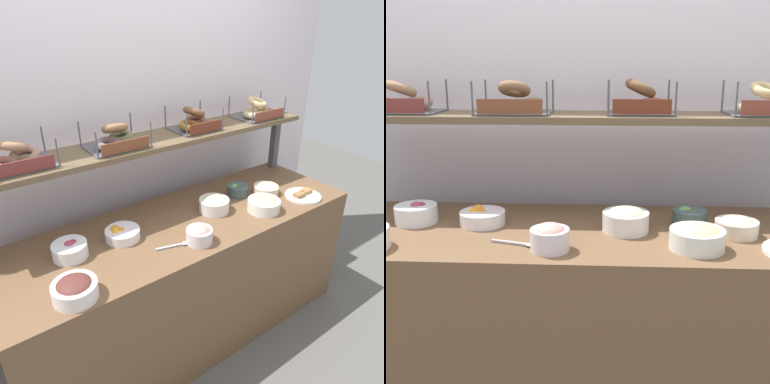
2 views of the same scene
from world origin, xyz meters
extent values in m
cube|color=silver|center=(0.00, 0.55, 1.20)|extent=(3.35, 0.06, 2.40)
cube|color=brown|center=(0.00, 0.00, 0.42)|extent=(2.15, 0.70, 0.85)
cube|color=brown|center=(0.00, 0.27, 1.26)|extent=(2.11, 0.32, 0.03)
cylinder|color=silver|center=(-0.07, -0.22, 0.89)|extent=(0.14, 0.14, 0.08)
ellipsoid|color=pink|center=(-0.07, -0.22, 0.92)|extent=(0.11, 0.11, 0.05)
cylinder|color=#3B5051|center=(0.46, 0.07, 0.88)|extent=(0.14, 0.14, 0.07)
sphere|color=#5C9B59|center=(0.43, 0.08, 0.91)|extent=(0.04, 0.04, 0.04)
sphere|color=#5D965B|center=(0.44, 0.08, 0.91)|extent=(0.04, 0.04, 0.04)
sphere|color=olive|center=(0.45, 0.08, 0.91)|extent=(0.04, 0.04, 0.04)
cylinder|color=silver|center=(0.20, -0.01, 0.89)|extent=(0.18, 0.18, 0.08)
ellipsoid|color=beige|center=(0.20, -0.01, 0.92)|extent=(0.14, 0.14, 0.05)
cylinder|color=white|center=(0.44, -0.18, 0.89)|extent=(0.20, 0.20, 0.07)
ellipsoid|color=#F7DA89|center=(0.44, -0.18, 0.92)|extent=(0.15, 0.15, 0.05)
cylinder|color=beige|center=(0.62, -0.03, 0.88)|extent=(0.16, 0.16, 0.06)
ellipsoid|color=beige|center=(0.62, -0.03, 0.90)|extent=(0.13, 0.13, 0.04)
cylinder|color=white|center=(-0.38, 0.05, 0.88)|extent=(0.18, 0.18, 0.06)
sphere|color=orange|center=(-0.38, 0.05, 0.90)|extent=(0.04, 0.04, 0.04)
sphere|color=orange|center=(-0.41, 0.08, 0.90)|extent=(0.05, 0.05, 0.05)
sphere|color=#F9A226|center=(-0.42, 0.05, 0.90)|extent=(0.04, 0.04, 0.04)
cylinder|color=white|center=(-0.66, 0.05, 0.89)|extent=(0.17, 0.17, 0.07)
sphere|color=#A33A5A|center=(-0.66, 0.05, 0.91)|extent=(0.05, 0.05, 0.05)
sphere|color=#A22F3D|center=(-0.64, 0.06, 0.91)|extent=(0.04, 0.04, 0.04)
sphere|color=#AD384C|center=(-0.66, 0.06, 0.91)|extent=(0.05, 0.05, 0.05)
sphere|color=#953B40|center=(-0.66, 0.05, 0.91)|extent=(0.04, 0.04, 0.04)
cube|color=#B7B7BC|center=(-0.23, -0.17, 0.86)|extent=(0.14, 0.05, 0.01)
ellipsoid|color=#B7B7BC|center=(-0.15, -0.20, 0.86)|extent=(0.04, 0.03, 0.01)
cube|color=#4C4C51|center=(-0.78, 0.28, 1.28)|extent=(0.34, 0.24, 0.01)
cylinder|color=#4C4C51|center=(-0.61, 0.16, 1.35)|extent=(0.01, 0.01, 0.14)
cylinder|color=#4C4C51|center=(-0.61, 0.39, 1.35)|extent=(0.01, 0.01, 0.14)
cube|color=brown|center=(-0.78, 0.16, 1.32)|extent=(0.29, 0.01, 0.06)
torus|color=#AD6D5A|center=(-0.83, 0.25, 1.32)|extent=(0.19, 0.19, 0.06)
torus|color=#926D58|center=(-0.72, 0.32, 1.32)|extent=(0.17, 0.17, 0.06)
torus|color=#9A7151|center=(-0.78, 0.28, 1.38)|extent=(0.20, 0.20, 0.09)
cube|color=#4C4C51|center=(-0.27, 0.26, 1.28)|extent=(0.32, 0.24, 0.01)
cylinder|color=#4C4C51|center=(-0.43, 0.15, 1.35)|extent=(0.01, 0.01, 0.14)
cylinder|color=#4C4C51|center=(-0.12, 0.15, 1.35)|extent=(0.01, 0.01, 0.14)
cylinder|color=#4C4C51|center=(-0.43, 0.38, 1.35)|extent=(0.01, 0.01, 0.14)
cylinder|color=#4C4C51|center=(-0.12, 0.38, 1.35)|extent=(0.01, 0.01, 0.14)
cube|color=brown|center=(-0.27, 0.14, 1.32)|extent=(0.27, 0.01, 0.06)
torus|color=#725A5B|center=(-0.33, 0.23, 1.32)|extent=(0.18, 0.18, 0.06)
torus|color=#6B6846|center=(-0.23, 0.30, 1.32)|extent=(0.18, 0.18, 0.06)
torus|color=olive|center=(-0.27, 0.26, 1.38)|extent=(0.17, 0.17, 0.09)
cube|color=#4C4C51|center=(0.26, 0.28, 1.28)|extent=(0.28, 0.24, 0.01)
cylinder|color=#4C4C51|center=(0.13, 0.17, 1.35)|extent=(0.01, 0.01, 0.14)
cylinder|color=#4C4C51|center=(0.40, 0.17, 1.35)|extent=(0.01, 0.01, 0.14)
cylinder|color=#4C4C51|center=(0.13, 0.40, 1.35)|extent=(0.01, 0.01, 0.14)
cylinder|color=#4C4C51|center=(0.40, 0.40, 1.35)|extent=(0.01, 0.01, 0.14)
cube|color=maroon|center=(0.26, 0.16, 1.32)|extent=(0.24, 0.01, 0.06)
torus|color=brown|center=(0.21, 0.25, 1.32)|extent=(0.20, 0.20, 0.06)
torus|color=brown|center=(0.30, 0.32, 1.32)|extent=(0.20, 0.20, 0.06)
torus|color=brown|center=(0.26, 0.28, 1.39)|extent=(0.17, 0.16, 0.09)
cube|color=#4C4C51|center=(0.78, 0.26, 1.28)|extent=(0.31, 0.24, 0.01)
cylinder|color=#4C4C51|center=(0.63, 0.15, 1.35)|extent=(0.01, 0.01, 0.14)
cylinder|color=#4C4C51|center=(0.63, 0.38, 1.35)|extent=(0.01, 0.01, 0.14)
torus|color=tan|center=(0.73, 0.23, 1.31)|extent=(0.20, 0.20, 0.05)
torus|color=tan|center=(0.78, 0.26, 1.38)|extent=(0.19, 0.20, 0.08)
camera|label=1|loc=(-1.04, -1.48, 1.94)|focal=33.96mm
camera|label=2|loc=(0.11, -1.79, 1.48)|focal=44.67mm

